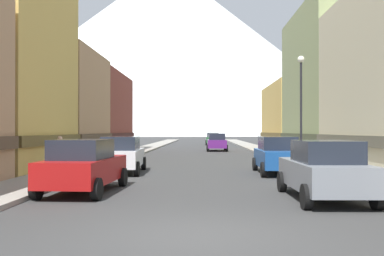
% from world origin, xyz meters
% --- Properties ---
extents(ground_plane, '(400.00, 400.00, 0.00)m').
position_xyz_m(ground_plane, '(0.00, 0.00, 0.00)').
color(ground_plane, '#353535').
extents(sidewalk_left, '(2.50, 100.00, 0.15)m').
position_xyz_m(sidewalk_left, '(-6.25, 35.00, 0.07)').
color(sidewalk_left, gray).
rests_on(sidewalk_left, ground).
extents(sidewalk_right, '(2.50, 100.00, 0.15)m').
position_xyz_m(sidewalk_right, '(6.25, 35.00, 0.07)').
color(sidewalk_right, gray).
rests_on(sidewalk_right, ground).
extents(storefront_left_2, '(10.25, 8.91, 7.78)m').
position_xyz_m(storefront_left_2, '(-12.48, 22.40, 3.75)').
color(storefront_left_2, tan).
rests_on(storefront_left_2, ground).
extents(storefront_left_3, '(9.92, 11.29, 7.55)m').
position_xyz_m(storefront_left_3, '(-12.31, 32.55, 3.63)').
color(storefront_left_3, brown).
rests_on(storefront_left_3, ground).
extents(storefront_right_2, '(9.74, 12.49, 11.42)m').
position_xyz_m(storefront_right_2, '(12.22, 24.95, 5.53)').
color(storefront_right_2, '#8C9966').
rests_on(storefront_right_2, ground).
extents(storefront_right_3, '(8.21, 13.32, 7.07)m').
position_xyz_m(storefront_right_3, '(11.46, 38.29, 3.40)').
color(storefront_right_3, '#D8B259').
rests_on(storefront_right_3, ground).
extents(car_left_0, '(2.25, 4.49, 1.78)m').
position_xyz_m(car_left_0, '(-3.80, 5.75, 0.90)').
color(car_left_0, '#9E1111').
rests_on(car_left_0, ground).
extents(car_left_1, '(2.24, 4.48, 1.78)m').
position_xyz_m(car_left_1, '(-3.80, 12.36, 0.90)').
color(car_left_1, silver).
rests_on(car_left_1, ground).
extents(car_right_0, '(2.10, 4.42, 1.78)m').
position_xyz_m(car_right_0, '(3.80, 4.41, 0.90)').
color(car_right_0, slate).
rests_on(car_right_0, ground).
extents(car_right_1, '(2.09, 4.42, 1.78)m').
position_xyz_m(car_right_1, '(3.80, 12.21, 0.90)').
color(car_right_1, '#19478C').
rests_on(car_right_1, ground).
extents(car_driving_0, '(2.06, 4.40, 1.78)m').
position_xyz_m(car_driving_0, '(1.60, 35.06, 0.90)').
color(car_driving_0, '#591E72').
rests_on(car_driving_0, ground).
extents(car_driving_1, '(2.06, 4.40, 1.78)m').
position_xyz_m(car_driving_1, '(1.60, 53.34, 0.90)').
color(car_driving_1, '#265933').
rests_on(car_driving_1, ground).
extents(potted_plant_0, '(0.72, 0.72, 1.06)m').
position_xyz_m(potted_plant_0, '(7.00, 14.90, 0.77)').
color(potted_plant_0, brown).
rests_on(potted_plant_0, sidewalk_right).
extents(pedestrian_0, '(0.36, 0.36, 1.68)m').
position_xyz_m(pedestrian_0, '(-6.25, 10.61, 0.93)').
color(pedestrian_0, maroon).
rests_on(pedestrian_0, sidewalk_left).
extents(streetlamp_right, '(0.36, 0.36, 5.86)m').
position_xyz_m(streetlamp_right, '(5.35, 14.14, 3.99)').
color(streetlamp_right, black).
rests_on(streetlamp_right, sidewalk_right).
extents(mountain_backdrop, '(255.39, 255.39, 107.15)m').
position_xyz_m(mountain_backdrop, '(-22.45, 260.00, 53.57)').
color(mountain_backdrop, silver).
rests_on(mountain_backdrop, ground).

